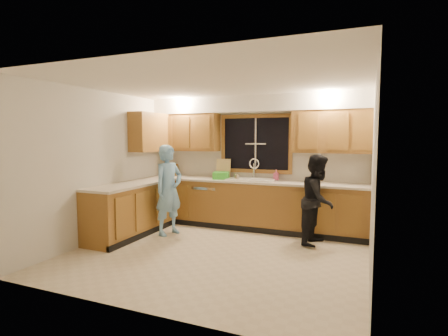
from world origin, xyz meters
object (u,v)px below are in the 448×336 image
(soap_bottle, at_px, (276,175))
(stove, at_px, (110,216))
(woman, at_px, (318,200))
(dish_crate, at_px, (221,175))
(dishwasher, at_px, (210,204))
(bowl, at_px, (309,181))
(sink, at_px, (251,183))
(knife_block, at_px, (175,170))
(man, at_px, (169,190))

(soap_bottle, bearing_deg, stove, -138.08)
(woman, xyz_separation_m, dish_crate, (-1.91, 0.49, 0.26))
(dishwasher, distance_m, bowl, 2.00)
(dishwasher, relative_size, soap_bottle, 4.10)
(bowl, bearing_deg, soap_bottle, 168.81)
(sink, height_order, soap_bottle, sink)
(stove, distance_m, bowl, 3.48)
(stove, height_order, soap_bottle, soap_bottle)
(sink, distance_m, dishwasher, 0.96)
(knife_block, distance_m, bowl, 2.84)
(bowl, bearing_deg, stove, -146.83)
(dishwasher, xyz_separation_m, dish_crate, (0.26, -0.04, 0.58))
(knife_block, bearing_deg, soap_bottle, -16.71)
(dishwasher, relative_size, knife_block, 3.35)
(knife_block, distance_m, soap_bottle, 2.19)
(dish_crate, distance_m, bowl, 1.67)
(woman, relative_size, bowl, 6.93)
(dishwasher, bearing_deg, bowl, 2.15)
(knife_block, bearing_deg, man, -81.61)
(bowl, bearing_deg, knife_block, 177.84)
(man, relative_size, woman, 1.10)
(dish_crate, bearing_deg, dishwasher, 171.48)
(woman, xyz_separation_m, bowl, (-0.24, 0.60, 0.22))
(stove, distance_m, dish_crate, 2.21)
(stove, xyz_separation_m, dish_crate, (1.21, 1.77, 0.54))
(stove, height_order, bowl, bowl)
(bowl, bearing_deg, man, -155.92)
(man, xyz_separation_m, bowl, (2.29, 1.02, 0.15))
(sink, distance_m, stove, 2.60)
(stove, relative_size, soap_bottle, 4.50)
(stove, height_order, dish_crate, dish_crate)
(sink, height_order, dish_crate, sink)
(dishwasher, bearing_deg, man, -110.74)
(sink, xyz_separation_m, dish_crate, (-0.59, -0.05, 0.12))
(dish_crate, bearing_deg, knife_block, 169.35)
(dishwasher, xyz_separation_m, woman, (2.17, -0.53, 0.32))
(knife_block, xyz_separation_m, bowl, (2.83, -0.11, -0.10))
(stove, distance_m, woman, 3.38)
(woman, relative_size, dish_crate, 4.94)
(dish_crate, height_order, bowl, dish_crate)
(sink, height_order, knife_block, sink)
(man, distance_m, knife_block, 1.28)
(stove, distance_m, man, 1.10)
(sink, relative_size, stove, 0.96)
(man, bearing_deg, woman, -63.33)
(man, bearing_deg, knife_block, 42.88)
(man, bearing_deg, dishwasher, -3.48)
(woman, distance_m, knife_block, 3.17)
(soap_bottle, bearing_deg, dish_crate, -166.93)
(stove, relative_size, dish_crate, 3.06)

